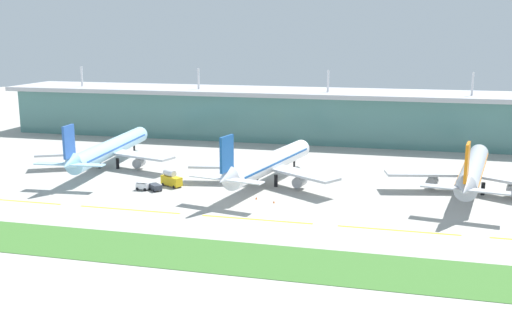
{
  "coord_description": "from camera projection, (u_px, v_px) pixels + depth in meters",
  "views": [
    {
      "loc": [
        31.07,
        -138.63,
        45.07
      ],
      "look_at": [
        -12.17,
        33.49,
        7.0
      ],
      "focal_mm": 41.84,
      "sensor_mm": 36.0,
      "label": 1
    }
  ],
  "objects": [
    {
      "name": "baggage_cart",
      "position": [
        142.0,
        186.0,
        173.66
      ],
      "size": [
        3.72,
        2.21,
        2.48
      ],
      "color": "silver",
      "rests_on": "ground"
    },
    {
      "name": "terminal_building",
      "position": [
        329.0,
        115.0,
        251.97
      ],
      "size": [
        288.0,
        34.0,
        30.02
      ],
      "color": "slate",
      "rests_on": "ground"
    },
    {
      "name": "taxiway_stripe_west",
      "position": [
        15.0,
        201.0,
        162.69
      ],
      "size": [
        28.0,
        0.7,
        0.04
      ],
      "primitive_type": "cube",
      "color": "yellow",
      "rests_on": "ground"
    },
    {
      "name": "airliner_middle",
      "position": [
        268.0,
        164.0,
        179.2
      ],
      "size": [
        47.74,
        60.69,
        18.9
      ],
      "color": "white",
      "rests_on": "ground"
    },
    {
      "name": "airliner_far",
      "position": [
        473.0,
        171.0,
        169.95
      ],
      "size": [
        48.12,
        61.87,
        18.9
      ],
      "color": "#ADB2BC",
      "rests_on": "ground"
    },
    {
      "name": "taxiway_stripe_centre",
      "position": [
        256.0,
        220.0,
        146.5
      ],
      "size": [
        28.0,
        0.7,
        0.04
      ],
      "primitive_type": "cube",
      "color": "yellow",
      "rests_on": "ground"
    },
    {
      "name": "taxiway_stripe_mid_east",
      "position": [
        398.0,
        230.0,
        138.4
      ],
      "size": [
        28.0,
        0.7,
        0.04
      ],
      "primitive_type": "cube",
      "color": "yellow",
      "rests_on": "ground"
    },
    {
      "name": "ground_plane",
      "position": [
        271.0,
        217.0,
        148.31
      ],
      "size": [
        600.0,
        600.0,
        0.0
      ],
      "primitive_type": "plane",
      "color": "#A8A59E"
    },
    {
      "name": "airliner_near",
      "position": [
        110.0,
        149.0,
        201.74
      ],
      "size": [
        48.63,
        66.98,
        18.9
      ],
      "color": "#9ED1EA",
      "rests_on": "ground"
    },
    {
      "name": "taxiway_stripe_mid_west",
      "position": [
        129.0,
        210.0,
        154.59
      ],
      "size": [
        28.0,
        0.7,
        0.04
      ],
      "primitive_type": "cube",
      "color": "yellow",
      "rests_on": "ground"
    },
    {
      "name": "safety_cone_nose_front",
      "position": [
        274.0,
        202.0,
        160.55
      ],
      "size": [
        0.56,
        0.56,
        0.7
      ],
      "primitive_type": "cone",
      "color": "orange",
      "rests_on": "ground"
    },
    {
      "name": "grass_verge",
      "position": [
        240.0,
        258.0,
        121.37
      ],
      "size": [
        300.0,
        18.0,
        0.1
      ],
      "primitive_type": "cube",
      "color": "#3D702D",
      "rests_on": "ground"
    },
    {
      "name": "safety_cone_left_wingtip",
      "position": [
        256.0,
        198.0,
        164.27
      ],
      "size": [
        0.56,
        0.56,
        0.7
      ],
      "primitive_type": "cone",
      "color": "orange",
      "rests_on": "ground"
    },
    {
      "name": "pushback_tug",
      "position": [
        155.0,
        187.0,
        173.26
      ],
      "size": [
        4.87,
        4.73,
        1.85
      ],
      "color": "#333842",
      "rests_on": "ground"
    },
    {
      "name": "fuel_truck",
      "position": [
        171.0,
        179.0,
        177.81
      ],
      "size": [
        7.57,
        5.73,
        4.95
      ],
      "color": "gold",
      "rests_on": "ground"
    }
  ]
}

